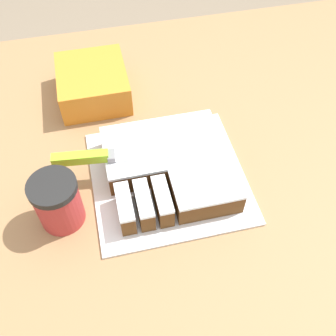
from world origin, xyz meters
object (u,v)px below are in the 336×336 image
cake (170,166)px  knife (99,157)px  storage_box (93,83)px  cake_board (168,177)px  coffee_cup (58,202)px

cake → knife: bearing=168.9°
cake → storage_box: 0.34m
knife → cake: bearing=-5.0°
storage_box → cake: bearing=-66.4°
cake_board → coffee_cup: (-0.24, -0.05, 0.06)m
cake_board → knife: (-0.14, 0.03, 0.07)m
knife → storage_box: 0.28m
knife → storage_box: knife is taller
cake → coffee_cup: bearing=-166.5°
storage_box → cake_board: bearing=-67.5°
knife → storage_box: size_ratio=1.67×
cake → knife: (-0.15, 0.03, 0.04)m
knife → storage_box: (0.01, 0.28, -0.03)m
coffee_cup → storage_box: bearing=73.7°
cake_board → cake: (0.00, 0.00, 0.03)m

